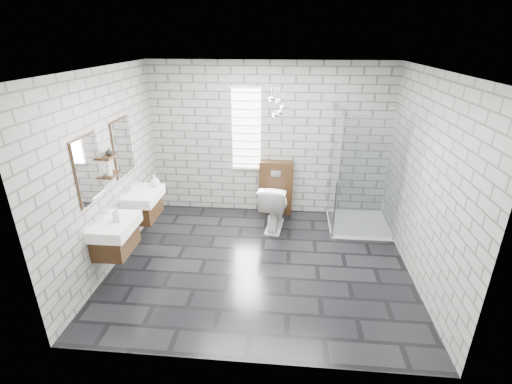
# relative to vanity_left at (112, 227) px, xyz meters

# --- Properties ---
(floor) EXTENTS (4.20, 3.60, 0.02)m
(floor) POSITION_rel_vanity_left_xyz_m (1.91, 0.49, -0.77)
(floor) COLOR black
(floor) RESTS_ON ground
(ceiling) EXTENTS (4.20, 3.60, 0.02)m
(ceiling) POSITION_rel_vanity_left_xyz_m (1.91, 0.49, 1.95)
(ceiling) COLOR white
(ceiling) RESTS_ON wall_back
(wall_back) EXTENTS (4.20, 0.02, 2.70)m
(wall_back) POSITION_rel_vanity_left_xyz_m (1.91, 2.30, 0.59)
(wall_back) COLOR gray
(wall_back) RESTS_ON floor
(wall_front) EXTENTS (4.20, 0.02, 2.70)m
(wall_front) POSITION_rel_vanity_left_xyz_m (1.91, -1.32, 0.59)
(wall_front) COLOR gray
(wall_front) RESTS_ON floor
(wall_left) EXTENTS (0.02, 3.60, 2.70)m
(wall_left) POSITION_rel_vanity_left_xyz_m (-0.20, 0.49, 0.59)
(wall_left) COLOR gray
(wall_left) RESTS_ON floor
(wall_right) EXTENTS (0.02, 3.60, 2.70)m
(wall_right) POSITION_rel_vanity_left_xyz_m (4.02, 0.49, 0.59)
(wall_right) COLOR gray
(wall_right) RESTS_ON floor
(vanity_left) EXTENTS (0.47, 0.70, 1.57)m
(vanity_left) POSITION_rel_vanity_left_xyz_m (0.00, 0.00, 0.00)
(vanity_left) COLOR #392311
(vanity_left) RESTS_ON wall_left
(vanity_right) EXTENTS (0.47, 0.70, 1.57)m
(vanity_right) POSITION_rel_vanity_left_xyz_m (0.00, 1.00, 0.00)
(vanity_right) COLOR #392311
(vanity_right) RESTS_ON wall_left
(shelf_lower) EXTENTS (0.14, 0.30, 0.03)m
(shelf_lower) POSITION_rel_vanity_left_xyz_m (-0.12, 0.44, 0.56)
(shelf_lower) COLOR #392311
(shelf_lower) RESTS_ON wall_left
(shelf_upper) EXTENTS (0.14, 0.30, 0.03)m
(shelf_upper) POSITION_rel_vanity_left_xyz_m (-0.12, 0.44, 0.82)
(shelf_upper) COLOR #392311
(shelf_upper) RESTS_ON wall_left
(window) EXTENTS (0.56, 0.05, 1.48)m
(window) POSITION_rel_vanity_left_xyz_m (1.51, 2.28, 0.79)
(window) COLOR white
(window) RESTS_ON wall_back
(cistern_panel) EXTENTS (0.60, 0.20, 1.00)m
(cistern_panel) POSITION_rel_vanity_left_xyz_m (2.05, 2.19, -0.26)
(cistern_panel) COLOR #392311
(cistern_panel) RESTS_ON floor
(flush_plate) EXTENTS (0.18, 0.01, 0.12)m
(flush_plate) POSITION_rel_vanity_left_xyz_m (2.05, 2.09, 0.04)
(flush_plate) COLOR silver
(flush_plate) RESTS_ON cistern_panel
(shower_enclosure) EXTENTS (1.00, 1.00, 2.03)m
(shower_enclosure) POSITION_rel_vanity_left_xyz_m (3.41, 1.68, -0.25)
(shower_enclosure) COLOR white
(shower_enclosure) RESTS_ON floor
(pendant_cluster) EXTENTS (0.27, 0.21, 0.86)m
(pendant_cluster) POSITION_rel_vanity_left_xyz_m (2.06, 1.86, 1.28)
(pendant_cluster) COLOR silver
(pendant_cluster) RESTS_ON ceiling
(toilet) EXTENTS (0.54, 0.84, 0.81)m
(toilet) POSITION_rel_vanity_left_xyz_m (2.05, 1.62, -0.35)
(toilet) COLOR white
(toilet) RESTS_ON floor
(soap_bottle_a) EXTENTS (0.09, 0.09, 0.20)m
(soap_bottle_a) POSITION_rel_vanity_left_xyz_m (0.09, 0.01, 0.19)
(soap_bottle_a) COLOR #B2B2B2
(soap_bottle_a) RESTS_ON vanity_left
(soap_bottle_b) EXTENTS (0.18, 0.18, 0.18)m
(soap_bottle_b) POSITION_rel_vanity_left_xyz_m (0.16, 1.22, 0.19)
(soap_bottle_b) COLOR #B2B2B2
(soap_bottle_b) RESTS_ON vanity_right
(soap_bottle_c) EXTENTS (0.10, 0.10, 0.21)m
(soap_bottle_c) POSITION_rel_vanity_left_xyz_m (-0.11, 0.37, 0.68)
(soap_bottle_c) COLOR #B2B2B2
(soap_bottle_c) RESTS_ON shelf_lower
(vase) EXTENTS (0.11, 0.11, 0.10)m
(vase) POSITION_rel_vanity_left_xyz_m (-0.11, 0.45, 0.89)
(vase) COLOR #B2B2B2
(vase) RESTS_ON shelf_upper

